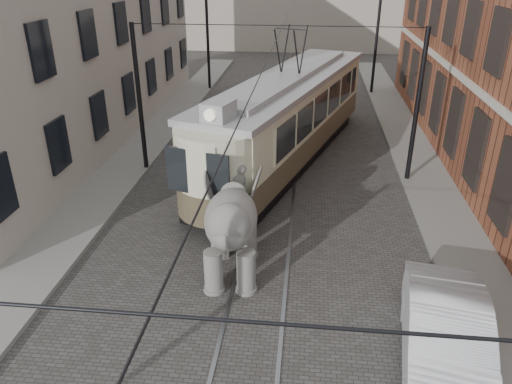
# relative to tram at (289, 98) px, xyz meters

# --- Properties ---
(ground) EXTENTS (120.00, 120.00, 0.00)m
(ground) POSITION_rel_tram_xyz_m (-0.31, -7.83, -2.83)
(ground) COLOR #42403D
(tram_rails) EXTENTS (1.54, 80.00, 0.02)m
(tram_rails) POSITION_rel_tram_xyz_m (-0.31, -7.83, -2.81)
(tram_rails) COLOR slate
(tram_rails) RESTS_ON ground
(sidewalk_right) EXTENTS (2.00, 60.00, 0.15)m
(sidewalk_right) POSITION_rel_tram_xyz_m (5.69, -7.83, -2.75)
(sidewalk_right) COLOR slate
(sidewalk_right) RESTS_ON ground
(sidewalk_left) EXTENTS (2.00, 60.00, 0.15)m
(sidewalk_left) POSITION_rel_tram_xyz_m (-6.81, -7.83, -2.75)
(sidewalk_left) COLOR slate
(sidewalk_left) RESTS_ON ground
(stucco_building) EXTENTS (7.00, 24.00, 10.00)m
(stucco_building) POSITION_rel_tram_xyz_m (-11.31, 2.17, 2.17)
(stucco_building) COLOR gray
(stucco_building) RESTS_ON ground
(catenary) EXTENTS (11.00, 30.20, 6.00)m
(catenary) POSITION_rel_tram_xyz_m (-0.51, -2.83, 0.17)
(catenary) COLOR black
(catenary) RESTS_ON ground
(tram) EXTENTS (7.13, 14.47, 5.65)m
(tram) POSITION_rel_tram_xyz_m (0.00, 0.00, 0.00)
(tram) COLOR beige
(tram) RESTS_ON ground
(elephant) EXTENTS (2.83, 4.65, 2.72)m
(elephant) POSITION_rel_tram_xyz_m (-1.15, -8.84, -1.46)
(elephant) COLOR #5C5A55
(elephant) RESTS_ON ground
(parked_car) EXTENTS (2.40, 5.08, 1.61)m
(parked_car) POSITION_rel_tram_xyz_m (3.97, -11.96, -2.02)
(parked_car) COLOR silver
(parked_car) RESTS_ON ground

